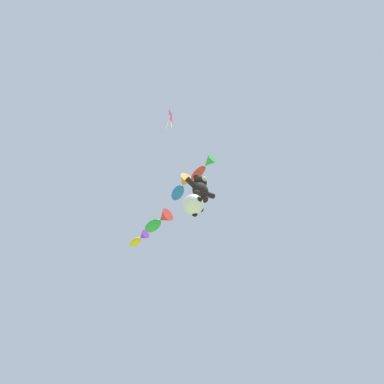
{
  "coord_description": "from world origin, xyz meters",
  "views": [
    {
      "loc": [
        -5.74,
        -1.67,
        0.92
      ],
      "look_at": [
        -0.8,
        4.52,
        12.44
      ],
      "focal_mm": 28.0,
      "sensor_mm": 36.0,
      "label": 1
    }
  ],
  "objects": [
    {
      "name": "soccer_ball_kite",
      "position": [
        -0.43,
        4.88,
        12.14
      ],
      "size": [
        1.09,
        1.09,
        1.0
      ],
      "color": "white"
    },
    {
      "name": "teddy_bear_kite",
      "position": [
        -0.08,
        4.74,
        13.71
      ],
      "size": [
        1.89,
        0.83,
        1.92
      ],
      "color": "black"
    },
    {
      "name": "fish_kite_goldfin",
      "position": [
        0.21,
        11.49,
        15.69
      ],
      "size": [
        0.78,
        1.64,
        0.64
      ],
      "color": "yellow"
    },
    {
      "name": "fish_kite_crimson",
      "position": [
        0.2,
        4.71,
        16.06
      ],
      "size": [
        0.61,
        1.87,
        0.61
      ],
      "color": "red"
    },
    {
      "name": "fish_kite_cobalt",
      "position": [
        0.09,
        6.72,
        16.28
      ],
      "size": [
        1.1,
        1.96,
        0.84
      ],
      "color": "blue"
    },
    {
      "name": "fish_kite_emerald",
      "position": [
        0.24,
        9.23,
        15.45
      ],
      "size": [
        1.13,
        2.12,
        0.91
      ],
      "color": "green"
    },
    {
      "name": "diamond_kite",
      "position": [
        -2.89,
        3.87,
        17.19
      ],
      "size": [
        0.68,
        0.58,
        2.33
      ],
      "color": "#E53F9E"
    }
  ]
}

